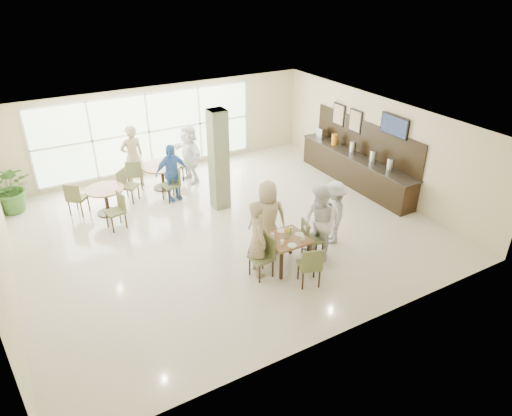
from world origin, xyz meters
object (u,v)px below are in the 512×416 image
buffet_counter (355,167)px  teen_far (268,218)px  main_table (287,242)px  adult_a (171,173)px  adult_b (189,154)px  adult_standing (133,157)px  round_table_right (162,170)px  teen_right (320,224)px  round_table_left (106,195)px  teen_standing (334,213)px  potted_plant (11,188)px  teen_left (258,238)px

buffet_counter → teen_far: size_ratio=2.59×
main_table → adult_a: adult_a is taller
main_table → adult_b: bearing=91.0°
adult_a → adult_standing: size_ratio=0.86×
main_table → teen_far: size_ratio=0.48×
round_table_right → adult_b: adult_b is taller
round_table_right → teen_right: (1.85, -5.44, 0.32)m
adult_a → adult_b: adult_b is taller
round_table_left → teen_standing: bearing=-43.2°
main_table → buffet_counter: (4.27, 2.68, -0.09)m
round_table_right → teen_far: size_ratio=0.67×
potted_plant → teen_left: 7.32m
teen_right → buffet_counter: bearing=122.0°
teen_standing → adult_b: 5.36m
adult_standing → round_table_left: bearing=39.9°
buffet_counter → adult_standing: adult_standing is taller
potted_plant → adult_a: (4.07, -1.48, 0.14)m
teen_far → teen_standing: teen_far is taller
potted_plant → main_table: bearing=-49.2°
main_table → teen_standing: teen_standing is taller
round_table_right → teen_left: bearing=-86.3°
main_table → round_table_left: (-2.91, 4.54, -0.09)m
round_table_left → round_table_right: same height
teen_right → round_table_left: bearing=-148.1°
round_table_left → teen_right: bearing=-51.2°
buffet_counter → adult_b: size_ratio=2.59×
round_table_right → adult_standing: 0.95m
teen_right → adult_standing: 6.48m
adult_standing → adult_a: bearing=108.1°
buffet_counter → adult_a: bearing=161.6°
round_table_left → adult_b: (2.82, 0.89, 0.35)m
teen_far → teen_right: size_ratio=0.99×
adult_a → main_table: bearing=-83.3°
potted_plant → adult_b: adult_b is taller
round_table_left → buffet_counter: (7.18, -1.86, -0.01)m
teen_far → teen_standing: 1.67m
teen_right → teen_standing: (0.74, 0.43, -0.11)m
teen_right → adult_standing: size_ratio=0.93×
teen_left → adult_standing: bearing=20.9°
round_table_left → adult_standing: 1.82m
main_table → adult_standing: (-1.73, 5.85, 0.33)m
potted_plant → adult_a: adult_a is taller
teen_right → adult_b: size_ratio=1.01×
teen_far → teen_right: (0.87, -0.85, 0.01)m
teen_left → teen_standing: bearing=-73.3°
adult_b → adult_standing: (-1.64, 0.42, 0.07)m
buffet_counter → teen_standing: size_ratio=2.94×
main_table → round_table_right: bearing=100.9°
adult_a → adult_standing: adult_standing is taller
teen_right → adult_a: 4.91m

